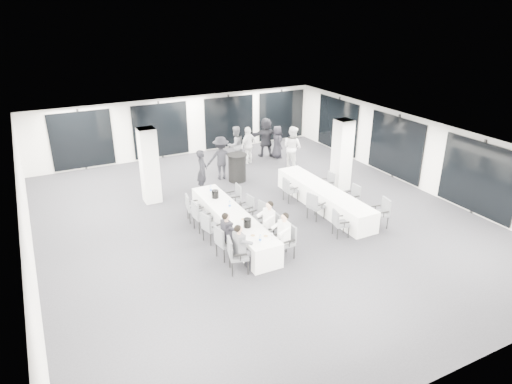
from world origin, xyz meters
TOP-DOWN VIEW (x-y plane):
  - room at (0.89, 1.11)m, footprint 14.04×16.04m
  - column_left at (-2.80, 3.20)m, footprint 0.60×0.60m
  - column_right at (4.20, 1.00)m, footprint 0.60×0.60m
  - banquet_table_main at (-1.21, -0.55)m, footprint 0.90×5.00m
  - banquet_table_side at (2.56, -0.20)m, footprint 0.90×5.00m
  - cocktail_table at (0.91, 3.62)m, footprint 0.83×0.83m
  - chair_main_left_near at (-2.05, -2.62)m, footprint 0.64×0.67m
  - chair_main_left_second at (-2.05, -1.81)m, footprint 0.58×0.62m
  - chair_main_left_mid at (-2.04, -0.72)m, footprint 0.60×0.63m
  - chair_main_left_fourth at (-2.05, 0.15)m, footprint 0.54×0.60m
  - chair_main_left_far at (-2.04, 0.92)m, footprint 0.56×0.60m
  - chair_main_right_near at (-0.37, -2.56)m, footprint 0.53×0.59m
  - chair_main_right_second at (-0.37, -1.66)m, footprint 0.51×0.57m
  - chair_main_right_mid at (-0.37, -0.85)m, footprint 0.60×0.64m
  - chair_main_right_fourth at (-0.38, 0.06)m, footprint 0.52×0.56m
  - chair_main_right_far at (-0.37, 1.05)m, footprint 0.50×0.56m
  - chair_side_left_near at (1.73, -2.24)m, footprint 0.54×0.57m
  - chair_side_left_mid at (1.72, -0.87)m, footprint 0.60×0.62m
  - chair_side_left_far at (1.73, 0.83)m, footprint 0.46×0.52m
  - chair_side_right_near at (3.39, -2.33)m, footprint 0.59×0.62m
  - chair_side_right_mid at (3.39, -0.82)m, footprint 0.47×0.53m
  - chair_side_right_far at (3.39, 0.68)m, footprint 0.48×0.53m
  - seated_guest_a at (-1.87, -2.64)m, footprint 0.50×0.38m
  - seated_guest_b at (-1.87, -1.80)m, footprint 0.50×0.38m
  - seated_guest_c at (-0.54, -2.56)m, footprint 0.50×0.38m
  - seated_guest_d at (-0.54, -1.66)m, footprint 0.50×0.38m
  - standing_guest_a at (-0.76, 3.24)m, footprint 0.85×0.89m
  - standing_guest_b at (1.78, 5.66)m, footprint 1.05×0.77m
  - standing_guest_c at (0.42, 4.15)m, footprint 1.44×0.93m
  - standing_guest_d at (2.31, 5.42)m, footprint 1.30×1.06m
  - standing_guest_e at (3.86, 5.49)m, footprint 0.58×0.88m
  - standing_guest_f at (3.50, 5.94)m, footprint 2.08×1.22m
  - standing_guest_h at (3.79, 4.00)m, footprint 0.90×1.17m
  - ice_bucket_near at (-1.20, -1.65)m, footprint 0.24×0.24m
  - ice_bucket_far at (-1.23, 0.78)m, footprint 0.24×0.24m
  - water_bottle_a at (-1.29, -2.64)m, footprint 0.07×0.07m
  - water_bottle_b at (-1.12, -0.19)m, footprint 0.08×0.08m
  - water_bottle_c at (-1.19, 1.30)m, footprint 0.08×0.08m
  - plate_a at (-1.31, -2.22)m, footprint 0.22×0.22m
  - plate_b at (-1.00, -2.42)m, footprint 0.20×0.20m
  - plate_c at (-1.11, -1.16)m, footprint 0.19×0.19m
  - wine_glass at (-0.93, -2.66)m, footprint 0.08×0.08m

SIDE VIEW (x-z plane):
  - banquet_table_main at x=-1.21m, z-range 0.00..0.75m
  - banquet_table_side at x=2.56m, z-range 0.00..0.75m
  - chair_side_left_near at x=1.73m, z-range 0.06..0.96m
  - chair_side_right_far at x=3.39m, z-range 0.06..0.97m
  - chair_side_left_far at x=1.73m, z-range 0.06..0.97m
  - chair_main_right_fourth at x=-0.38m, z-range 0.06..0.97m
  - chair_side_right_mid at x=3.39m, z-range 0.07..0.99m
  - chair_main_right_far at x=-0.37m, z-range 0.07..1.02m
  - chair_main_left_far at x=-2.04m, z-range 0.07..1.03m
  - chair_side_left_mid at x=1.72m, z-range 0.07..1.04m
  - chair_main_left_mid at x=-2.04m, z-range 0.07..1.06m
  - chair_main_right_second at x=-0.37m, z-range 0.07..1.07m
  - chair_side_right_near at x=3.39m, z-range 0.07..1.07m
  - chair_main_right_near at x=-0.37m, z-range 0.07..1.08m
  - chair_main_left_second at x=-2.05m, z-range 0.07..1.08m
  - chair_main_left_fourth at x=-2.05m, z-range 0.07..1.09m
  - cocktail_table at x=0.91m, z-range 0.01..1.16m
  - chair_main_right_mid at x=-0.37m, z-range 0.07..1.10m
  - chair_main_left_near at x=-2.05m, z-range 0.07..1.11m
  - plate_a at x=-1.31m, z-range 0.75..0.78m
  - plate_b at x=-1.00m, z-range 0.75..0.78m
  - plate_c at x=-1.11m, z-range 0.75..0.78m
  - seated_guest_a at x=-1.87m, z-range 0.09..1.53m
  - seated_guest_b at x=-1.87m, z-range 0.09..1.53m
  - seated_guest_c at x=-0.54m, z-range 0.09..1.53m
  - seated_guest_d at x=-0.54m, z-range 0.09..1.53m
  - water_bottle_a at x=-1.29m, z-range 0.75..0.97m
  - water_bottle_b at x=-1.12m, z-range 0.75..0.99m
  - water_bottle_c at x=-1.19m, z-range 0.75..0.99m
  - standing_guest_e at x=3.86m, z-range 0.00..1.74m
  - ice_bucket_near at x=-1.20m, z-range 0.75..1.02m
  - ice_bucket_far at x=-1.23m, z-range 0.75..1.02m
  - wine_glass at x=-0.93m, z-range 0.80..1.02m
  - standing_guest_a at x=-0.76m, z-range 0.00..1.91m
  - standing_guest_d at x=2.31m, z-range 0.00..1.93m
  - standing_guest_b at x=1.78m, z-range 0.00..1.97m
  - standing_guest_c at x=0.42m, z-range 0.00..2.06m
  - standing_guest_f at x=3.50m, z-range 0.00..2.13m
  - standing_guest_h at x=3.79m, z-range 0.00..2.13m
  - room at x=0.89m, z-range -0.03..2.81m
  - column_left at x=-2.80m, z-range 0.00..2.80m
  - column_right at x=4.20m, z-range 0.00..2.80m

